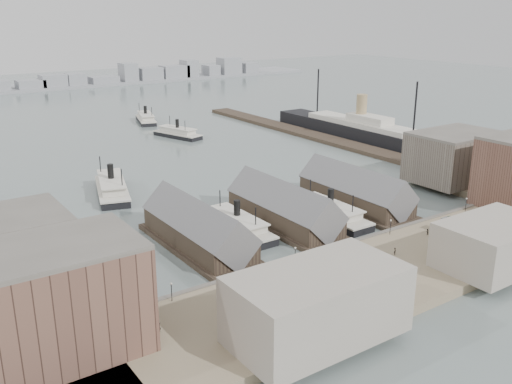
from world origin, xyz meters
TOP-DOWN VIEW (x-y plane):
  - ground at (0.00, 0.00)m, footprint 900.00×900.00m
  - quay at (0.00, -20.00)m, footprint 180.00×30.00m
  - seawall at (0.00, -5.20)m, footprint 180.00×1.20m
  - east_wharf at (78.00, 90.00)m, footprint 10.00×180.00m
  - ferry_shed_west at (-26.00, 16.88)m, footprint 14.00×42.00m
  - ferry_shed_center at (0.00, 16.88)m, footprint 14.00×42.00m
  - ferry_shed_east at (26.00, 16.88)m, footprint 14.00×42.00m
  - warehouse_west_front at (-70.00, -12.00)m, footprint 32.00×18.00m
  - warehouse_west_back at (-70.00, 18.00)m, footprint 26.00×20.00m
  - warehouse_east_back at (68.00, 15.00)m, footprint 28.00×20.00m
  - street_bldg_center at (20.00, -32.00)m, footprint 24.00×16.00m
  - street_bldg_west at (-30.00, -32.00)m, footprint 30.00×16.00m
  - lamp_post_far_w at (-45.00, -7.00)m, footprint 0.44×0.44m
  - lamp_post_near_w at (-15.00, -7.00)m, footprint 0.44×0.44m
  - lamp_post_near_e at (15.00, -7.00)m, footprint 0.44×0.44m
  - lamp_post_far_e at (45.00, -7.00)m, footprint 0.44×0.44m
  - far_shore at (-2.07, 334.14)m, footprint 500.00×40.00m
  - ferry_docked_west at (-13.00, 19.70)m, footprint 7.88×26.26m
  - ferry_docked_east at (13.00, 13.05)m, footprint 8.01×26.72m
  - ferry_open_near at (-28.16, 68.43)m, footprint 16.79×30.73m
  - ferry_open_mid at (27.21, 132.30)m, footprint 14.40×25.60m
  - ferry_open_far at (30.10, 173.50)m, footprint 14.13×26.21m
  - ocean_steamer at (92.00, 81.96)m, footprint 13.73×100.33m
  - tram at (28.13, -17.85)m, footprint 3.00×10.25m
  - horse_cart_left at (-35.18, -14.99)m, footprint 4.78×2.41m
  - horse_cart_center at (-7.95, -15.89)m, footprint 4.98×1.96m
  - horse_cart_right at (17.09, -23.57)m, footprint 4.57×1.55m
  - pedestrian_0 at (-51.66, -15.61)m, footprint 0.65×0.75m
  - pedestrian_1 at (-36.21, -18.14)m, footprint 0.98×1.04m
  - pedestrian_2 at (-22.69, -8.00)m, footprint 1.19×0.74m
  - pedestrian_3 at (-19.32, -24.76)m, footprint 1.09×0.50m
  - pedestrian_4 at (0.62, -13.09)m, footprint 0.80×0.53m
  - pedestrian_5 at (15.53, -20.06)m, footprint 0.76×0.65m
  - pedestrian_6 at (22.40, -12.45)m, footprint 0.88×0.76m
  - pedestrian_7 at (23.37, -26.31)m, footprint 1.10×1.27m
  - pedestrian_8 at (39.35, -16.16)m, footprint 0.99×0.68m
  - pedestrian_10 at (-19.31, -15.33)m, footprint 0.78×0.76m
  - pedestrian_11 at (6.63, -16.27)m, footprint 0.79×0.79m

SIDE VIEW (x-z plane):
  - ground at x=0.00m, z-range 0.00..0.00m
  - east_wharf at x=78.00m, z-range 0.00..1.60m
  - quay at x=0.00m, z-range 0.00..2.00m
  - seawall at x=0.00m, z-range 0.00..2.30m
  - ferry_open_mid at x=27.21m, z-range -2.33..6.43m
  - ferry_open_far at x=30.10m, z-range -2.38..6.58m
  - ferry_docked_west at x=-13.00m, z-range -2.49..6.89m
  - ferry_docked_east at x=13.00m, z-range -2.53..7.01m
  - ferry_open_near at x=-28.16m, z-range -2.79..7.72m
  - pedestrian_8 at x=39.35m, z-range 2.00..3.56m
  - horse_cart_left at x=-35.18m, z-range 2.03..3.54m
  - pedestrian_6 at x=22.40m, z-range 2.00..3.58m
  - horse_cart_right at x=17.09m, z-range 2.02..3.56m
  - pedestrian_4 at x=0.62m, z-range 2.00..3.61m
  - horse_cart_center at x=-7.95m, z-range 2.01..3.62m
  - pedestrian_1 at x=-36.21m, z-range 2.00..3.69m
  - pedestrian_7 at x=23.37m, z-range 2.00..3.71m
  - pedestrian_0 at x=-51.66m, z-range 2.00..3.72m
  - pedestrian_10 at x=-19.31m, z-range 2.00..3.73m
  - pedestrian_5 at x=15.53m, z-range 2.00..3.75m
  - pedestrian_11 at x=6.63m, z-range 2.00..3.76m
  - pedestrian_2 at x=-22.69m, z-range 2.00..3.77m
  - pedestrian_3 at x=-19.32m, z-range 2.00..3.82m
  - tram at x=28.13m, z-range 2.04..5.66m
  - far_shore at x=-2.07m, z-range -3.96..11.77m
  - ocean_steamer at x=92.00m, z-range -5.72..14.35m
  - ferry_shed_west at x=-26.00m, z-range -1.66..10.94m
  - ferry_shed_center at x=0.00m, z-range -1.66..10.94m
  - ferry_shed_east at x=26.00m, z-range -1.66..10.94m
  - lamp_post_far_w at x=-45.00m, z-range 2.75..6.67m
  - lamp_post_near_w at x=-15.00m, z-range 2.75..6.67m
  - lamp_post_near_e at x=15.00m, z-range 2.75..6.67m
  - lamp_post_far_e at x=45.00m, z-range 2.75..6.67m
  - street_bldg_center at x=20.00m, z-range 2.00..12.00m
  - street_bldg_west at x=-30.00m, z-range 2.00..14.00m
  - warehouse_west_back at x=-70.00m, z-range 2.00..16.00m
  - warehouse_east_back at x=68.00m, z-range 2.00..17.00m
  - warehouse_west_front at x=-70.00m, z-range 2.00..20.00m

